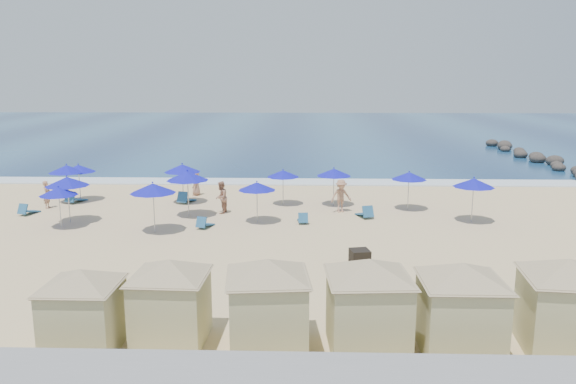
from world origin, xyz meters
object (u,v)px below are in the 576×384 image
at_px(umbrella_0, 67,169).
at_px(umbrella_9, 334,172).
at_px(cabana_2, 268,292).
at_px(umbrella_4, 182,168).
at_px(beachgoer_0, 47,194).
at_px(cabana_1, 170,290).
at_px(rock_jetty, 543,160).
at_px(umbrella_5, 187,176).
at_px(trash_bin, 360,259).
at_px(cabana_0, 82,299).
at_px(beachgoer_2, 341,196).
at_px(umbrella_2, 78,168).
at_px(umbrella_11, 474,183).
at_px(umbrella_6, 153,188).
at_px(umbrella_10, 409,176).
at_px(cabana_5, 566,293).
at_px(cabana_4, 461,296).
at_px(umbrella_8, 257,186).
at_px(beachgoer_1, 221,197).
at_px(cabana_3, 368,293).
at_px(umbrella_7, 283,174).
at_px(umbrella_3, 67,181).
at_px(beachgoer_3, 196,183).

bearing_deg(umbrella_0, umbrella_9, -0.98).
xyz_separation_m(cabana_2, umbrella_4, (-6.29, 18.13, 0.49)).
xyz_separation_m(cabana_2, beachgoer_0, (-13.83, 16.59, -0.83)).
height_order(cabana_1, beachgoer_0, cabana_1).
distance_m(rock_jetty, umbrella_5, 33.39).
relative_size(trash_bin, cabana_2, 0.16).
bearing_deg(cabana_0, beachgoer_2, 63.90).
bearing_deg(cabana_1, umbrella_5, 99.81).
height_order(umbrella_2, umbrella_11, umbrella_11).
height_order(umbrella_6, umbrella_11, umbrella_6).
height_order(cabana_1, umbrella_5, cabana_1).
bearing_deg(umbrella_4, umbrella_10, -5.73).
height_order(trash_bin, cabana_5, cabana_5).
bearing_deg(umbrella_11, cabana_4, -107.35).
distance_m(umbrella_5, umbrella_8, 4.01).
bearing_deg(beachgoer_1, cabana_4, 38.54).
bearing_deg(cabana_3, umbrella_9, 90.25).
bearing_deg(umbrella_5, umbrella_6, -107.68).
distance_m(rock_jetty, umbrella_7, 27.58).
height_order(rock_jetty, umbrella_11, umbrella_11).
distance_m(umbrella_0, umbrella_6, 9.35).
distance_m(umbrella_11, beachgoer_0, 23.67).
xyz_separation_m(cabana_3, umbrella_5, (-8.04, 14.87, 0.58)).
xyz_separation_m(cabana_3, umbrella_7, (-3.04, 17.87, 0.22)).
relative_size(umbrella_0, umbrella_9, 1.04).
height_order(cabana_5, umbrella_11, cabana_5).
bearing_deg(umbrella_11, umbrella_2, 168.69).
relative_size(cabana_3, cabana_4, 1.02).
relative_size(cabana_0, beachgoer_0, 2.56).
distance_m(cabana_0, umbrella_6, 12.07).
height_order(umbrella_11, beachgoer_2, umbrella_11).
xyz_separation_m(cabana_3, cabana_5, (5.36, 0.10, 0.02)).
bearing_deg(umbrella_10, beachgoer_0, -179.36).
height_order(cabana_5, beachgoer_0, cabana_5).
height_order(cabana_5, beachgoer_1, cabana_5).
distance_m(umbrella_10, beachgoer_0, 20.71).
xyz_separation_m(umbrella_3, umbrella_5, (5.90, 1.48, 0.06)).
bearing_deg(umbrella_8, umbrella_9, 44.43).
distance_m(umbrella_8, umbrella_9, 5.80).
xyz_separation_m(beachgoer_1, beachgoer_2, (6.64, 0.50, 0.03)).
xyz_separation_m(cabana_5, umbrella_2, (-20.83, 18.52, 0.33)).
distance_m(cabana_3, umbrella_6, 14.80).
height_order(umbrella_3, umbrella_11, umbrella_3).
distance_m(cabana_5, beachgoer_0, 27.46).
distance_m(rock_jetty, cabana_1, 42.01).
bearing_deg(cabana_4, beachgoer_3, 118.51).
relative_size(umbrella_4, beachgoer_0, 1.53).
bearing_deg(umbrella_6, cabana_2, -61.66).
bearing_deg(rock_jetty, beachgoer_1, -143.44).
relative_size(cabana_3, umbrella_8, 2.07).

